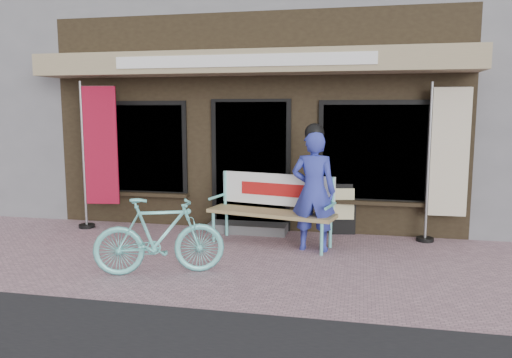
% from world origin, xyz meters
% --- Properties ---
extents(ground, '(70.00, 70.00, 0.00)m').
position_xyz_m(ground, '(0.00, 0.00, 0.00)').
color(ground, '#B08692').
rests_on(ground, ground).
extents(storefront, '(7.00, 6.77, 6.00)m').
position_xyz_m(storefront, '(0.00, 4.96, 2.99)').
color(storefront, black).
rests_on(storefront, ground).
extents(bench, '(2.00, 0.90, 1.05)m').
position_xyz_m(bench, '(0.53, 1.18, 0.62)').
color(bench, '#6ED7D1').
rests_on(bench, ground).
extents(person, '(0.65, 0.44, 1.84)m').
position_xyz_m(person, '(1.16, 0.93, 0.90)').
color(person, '#2F39A4').
rests_on(person, ground).
extents(bicycle, '(1.66, 0.99, 0.96)m').
position_xyz_m(bicycle, '(-0.60, -0.53, 0.48)').
color(bicycle, '#6ED7D1').
rests_on(bicycle, ground).
extents(nobori_red, '(0.74, 0.31, 2.49)m').
position_xyz_m(nobori_red, '(-2.55, 1.53, 1.29)').
color(nobori_red, gray).
rests_on(nobori_red, ground).
extents(nobori_cream, '(0.71, 0.27, 2.44)m').
position_xyz_m(nobori_cream, '(3.06, 1.78, 1.26)').
color(nobori_cream, gray).
rests_on(nobori_cream, ground).
extents(menu_stand, '(0.42, 0.17, 0.83)m').
position_xyz_m(menu_stand, '(1.54, 1.95, 0.43)').
color(menu_stand, black).
rests_on(menu_stand, ground).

